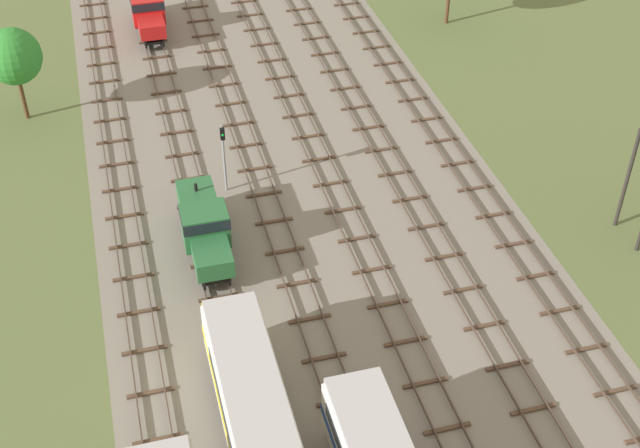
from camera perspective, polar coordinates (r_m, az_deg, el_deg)
The scene contains 12 objects.
ground_plane at distance 65.00m, azimuth -3.53°, elevation 7.05°, with size 480.00×480.00×0.00m, color #5B6B3D.
ballast_bed at distance 65.00m, azimuth -3.53°, elevation 7.05°, with size 26.69×176.00×0.01m, color gray.
track_far_left at distance 64.92m, azimuth -13.60°, elevation 6.06°, with size 2.40×126.00×0.29m.
track_left at distance 65.02m, azimuth -9.63°, elevation 6.70°, with size 2.40×126.00×0.29m.
track_centre_left at distance 65.44m, azimuth -5.67°, elevation 7.30°, with size 2.40×126.00×0.29m.
track_centre at distance 66.17m, azimuth -1.78°, elevation 7.86°, with size 2.40×126.00×0.29m.
track_centre_right at distance 67.20m, azimuth 2.02°, elevation 8.38°, with size 2.40×126.00×0.29m.
track_right at distance 68.51m, azimuth 5.70°, elevation 8.84°, with size 2.40×126.00×0.29m.
shunter_loco_left_far at distance 51.48m, azimuth -7.64°, elevation -0.07°, with size 2.74×8.46×3.10m.
shunter_loco_left_farther at distance 77.93m, azimuth -11.30°, elevation 13.65°, with size 2.74×8.46×3.10m.
signal_post_nearest at distance 55.71m, azimuth -6.39°, elevation 4.87°, with size 0.28×0.47×4.98m.
lineside_tree_0 at distance 66.05m, azimuth -19.61°, elevation 10.38°, with size 4.09×4.09×7.10m.
Camera 1 is at (-10.58, 1.50, 33.79)m, focal length 48.47 mm.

